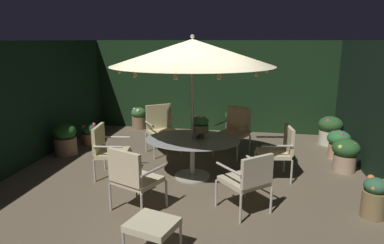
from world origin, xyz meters
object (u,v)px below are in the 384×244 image
potted_plant_back_right (139,118)px  patio_chair_northeast (107,147)px  centerpiece_planter (200,125)px  potted_plant_back_left (235,122)px  patio_chair_southwest (235,128)px  patio_chair_south (279,148)px  patio_chair_southeast (248,178)px  potted_plant_right_near (345,154)px  patio_chair_east (133,176)px  patio_dining_table (192,146)px  ottoman_footrest (152,226)px  patio_umbrella (192,53)px  potted_plant_right_far (374,197)px  potted_plant_left_near (330,130)px  potted_plant_left_far (65,139)px  potted_plant_back_center (338,143)px  potted_plant_front_corner (89,134)px  patio_chair_north (161,126)px

potted_plant_back_right → patio_chair_northeast: bearing=-80.5°
centerpiece_planter → potted_plant_back_left: bearing=80.6°
patio_chair_southwest → patio_chair_south: bearing=-54.0°
patio_chair_southeast → potted_plant_back_left: 4.15m
potted_plant_right_near → patio_chair_south: bearing=-156.5°
potted_plant_back_right → potted_plant_right_near: bearing=-26.0°
patio_chair_east → potted_plant_right_near: bearing=32.9°
potted_plant_back_left → patio_dining_table: bearing=-101.6°
ottoman_footrest → potted_plant_right_near: size_ratio=1.00×
patio_chair_east → potted_plant_right_near: (3.42, 2.21, -0.20)m
ottoman_footrest → patio_chair_northeast: bearing=124.5°
patio_chair_southeast → potted_plant_back_left: patio_chair_southeast is taller
patio_umbrella → potted_plant_right_far: 3.52m
patio_umbrella → patio_chair_south: bearing=8.4°
potted_plant_left_near → potted_plant_back_right: potted_plant_left_near is taller
potted_plant_right_far → potted_plant_left_near: bearing=88.0°
patio_umbrella → potted_plant_left_far: (-2.93, 0.72, -1.88)m
patio_chair_southeast → potted_plant_right_near: (1.79, 1.95, -0.19)m
patio_chair_northeast → potted_plant_back_center: (4.39, 1.76, -0.21)m
patio_chair_east → potted_plant_back_right: 4.84m
potted_plant_front_corner → potted_plant_right_near: size_ratio=0.80×
patio_chair_northeast → potted_plant_right_far: patio_chair_northeast is taller
ottoman_footrest → potted_plant_left_far: potted_plant_left_far is taller
potted_plant_left_near → patio_chair_north: bearing=-161.2°
potted_plant_front_corner → potted_plant_back_left: bearing=23.0°
potted_plant_right_far → potted_plant_right_near: bearing=88.8°
patio_chair_east → patio_umbrella: bearing=66.9°
patio_umbrella → potted_plant_front_corner: size_ratio=5.49×
patio_chair_southwest → patio_dining_table: bearing=-115.6°
patio_chair_east → potted_plant_back_left: patio_chair_east is taller
potted_plant_right_near → ottoman_footrest: bearing=-131.9°
patio_chair_northeast → potted_plant_right_near: size_ratio=1.48×
patio_chair_north → potted_plant_back_left: bearing=48.1°
potted_plant_back_left → potted_plant_right_near: size_ratio=1.10×
patio_chair_northeast → patio_chair_south: bearing=8.1°
patio_chair_east → potted_plant_right_near: 4.07m
patio_chair_southeast → potted_plant_right_far: (1.75, 0.18, -0.23)m
patio_chair_north → potted_plant_left_far: bearing=-165.0°
patio_chair_south → potted_plant_left_near: 2.70m
centerpiece_planter → potted_plant_left_far: 3.19m
patio_chair_south → potted_plant_back_left: 2.89m
centerpiece_planter → potted_plant_left_far: (-3.06, 0.64, -0.62)m
centerpiece_planter → potted_plant_left_far: bearing=168.2°
centerpiece_planter → potted_plant_right_far: 2.92m
centerpiece_planter → patio_chair_east: centerpiece_planter is taller
potted_plant_left_far → potted_plant_right_far: bearing=-16.7°
patio_chair_southeast → potted_plant_back_center: bearing=55.9°
centerpiece_planter → patio_chair_north: bearing=131.9°
patio_chair_northeast → ottoman_footrest: size_ratio=1.48×
patio_chair_northeast → potted_plant_right_near: 4.46m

